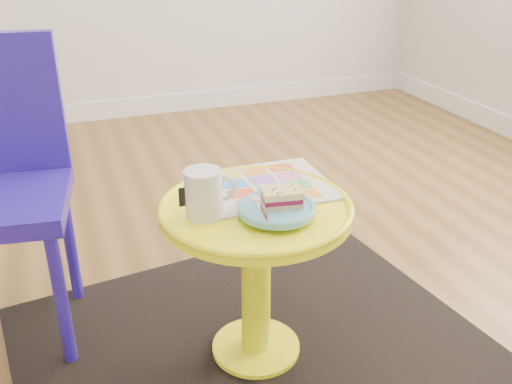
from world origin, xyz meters
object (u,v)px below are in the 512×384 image
object	(u,v)px
newspaper	(266,185)
side_table	(256,251)
mug	(205,192)
plate	(277,210)

from	to	relation	value
newspaper	side_table	bearing A→B (deg)	-122.68
side_table	mug	xyz separation A→B (m)	(-0.14, -0.01, 0.20)
side_table	plate	distance (m)	0.17
side_table	mug	distance (m)	0.24
newspaper	mug	size ratio (longest dim) A/B	2.64
side_table	plate	world-z (taller)	plate
mug	newspaper	bearing A→B (deg)	26.76
side_table	mug	size ratio (longest dim) A/B	3.77
newspaper	mug	world-z (taller)	mug
plate	side_table	bearing A→B (deg)	110.75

